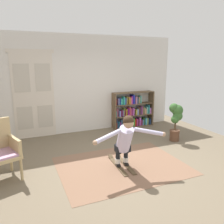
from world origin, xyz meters
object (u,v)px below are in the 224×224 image
(potted_plant, at_px, (176,118))
(person_skier, at_px, (125,138))
(skis_pair, at_px, (121,164))
(bookshelf, at_px, (132,112))

(potted_plant, height_order, person_skier, person_skier)
(potted_plant, xyz_separation_m, person_skier, (-2.03, -1.00, 0.03))
(potted_plant, relative_size, skis_pair, 1.05)
(person_skier, bearing_deg, potted_plant, 26.34)
(skis_pair, distance_m, person_skier, 0.68)
(potted_plant, height_order, skis_pair, potted_plant)
(bookshelf, bearing_deg, potted_plant, -75.01)
(bookshelf, relative_size, potted_plant, 1.38)
(bookshelf, xyz_separation_m, person_skier, (-1.58, -2.66, 0.16))
(bookshelf, height_order, person_skier, bookshelf)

